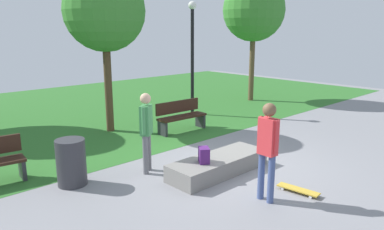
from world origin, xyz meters
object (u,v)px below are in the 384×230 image
(skateboard_by_ledge, at_px, (298,190))
(park_bench_by_oak, at_px, (181,115))
(skater_performing_trick, at_px, (268,144))
(tree_slender_maple, at_px, (254,11))
(lamp_post, at_px, (192,47))
(trash_bin, at_px, (71,162))
(concrete_ledge, at_px, (218,165))
(tree_leaning_ash, at_px, (104,11))
(skater_watching, at_px, (146,127))
(backpack_on_ledge, at_px, (204,155))

(skateboard_by_ledge, distance_m, park_bench_by_oak, 4.98)
(skater_performing_trick, distance_m, tree_slender_maple, 10.10)
(lamp_post, height_order, trash_bin, lamp_post)
(skateboard_by_ledge, xyz_separation_m, tree_slender_maple, (6.77, 6.45, 3.70))
(skater_performing_trick, bearing_deg, concrete_ledge, 76.93)
(tree_leaning_ash, bearing_deg, park_bench_by_oak, -43.27)
(tree_leaning_ash, bearing_deg, skater_watching, -108.41)
(skateboard_by_ledge, bearing_deg, concrete_ledge, 102.29)
(tree_leaning_ash, relative_size, trash_bin, 5.05)
(skater_performing_trick, bearing_deg, skateboard_by_ledge, -18.44)
(backpack_on_ledge, height_order, park_bench_by_oak, park_bench_by_oak)
(skater_performing_trick, xyz_separation_m, tree_slender_maple, (7.49, 6.22, 2.71))
(tree_leaning_ash, bearing_deg, lamp_post, -0.97)
(skater_watching, distance_m, tree_leaning_ash, 4.43)
(tree_slender_maple, distance_m, trash_bin, 10.74)
(concrete_ledge, xyz_separation_m, skater_performing_trick, (-0.34, -1.47, 0.88))
(tree_slender_maple, bearing_deg, trash_bin, -161.89)
(skateboard_by_ledge, xyz_separation_m, tree_leaning_ash, (-0.30, 6.27, 3.45))
(skateboard_by_ledge, bearing_deg, backpack_on_ledge, 116.86)
(skater_performing_trick, relative_size, tree_slender_maple, 0.35)
(backpack_on_ledge, xyz_separation_m, skater_performing_trick, (0.13, -1.44, 0.54))
(skater_watching, bearing_deg, backpack_on_ledge, -61.64)
(backpack_on_ledge, bearing_deg, concrete_ledge, 129.08)
(skater_watching, height_order, tree_slender_maple, tree_slender_maple)
(skateboard_by_ledge, xyz_separation_m, trash_bin, (-2.95, 3.28, 0.40))
(skater_watching, distance_m, trash_bin, 1.66)
(skater_performing_trick, bearing_deg, skater_watching, 106.14)
(concrete_ledge, distance_m, park_bench_by_oak, 3.50)
(skater_watching, height_order, lamp_post, lamp_post)
(backpack_on_ledge, xyz_separation_m, trash_bin, (-2.10, 1.60, -0.06))
(park_bench_by_oak, height_order, tree_slender_maple, tree_slender_maple)
(skater_performing_trick, relative_size, skateboard_by_ledge, 2.20)
(skater_watching, xyz_separation_m, tree_slender_maple, (8.23, 3.65, 2.75))
(tree_leaning_ash, relative_size, tree_slender_maple, 0.93)
(lamp_post, relative_size, trash_bin, 4.25)
(skateboard_by_ledge, height_order, tree_slender_maple, tree_slender_maple)
(skater_performing_trick, distance_m, lamp_post, 7.20)
(skateboard_by_ledge, bearing_deg, trash_bin, 131.94)
(tree_leaning_ash, height_order, trash_bin, tree_leaning_ash)
(park_bench_by_oak, bearing_deg, skater_performing_trick, -113.42)
(skater_performing_trick, height_order, trash_bin, skater_performing_trick)
(concrete_ledge, distance_m, tree_leaning_ash, 5.65)
(skater_performing_trick, xyz_separation_m, skater_watching, (-0.74, 2.56, -0.05))
(skateboard_by_ledge, height_order, trash_bin, trash_bin)
(lamp_post, bearing_deg, park_bench_by_oak, -141.87)
(park_bench_by_oak, xyz_separation_m, tree_slender_maple, (5.51, 1.66, 3.29))
(tree_slender_maple, height_order, lamp_post, tree_slender_maple)
(skater_watching, xyz_separation_m, lamp_post, (4.52, 3.41, 1.41))
(park_bench_by_oak, bearing_deg, tree_leaning_ash, 136.73)
(skater_watching, relative_size, tree_slender_maple, 0.34)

